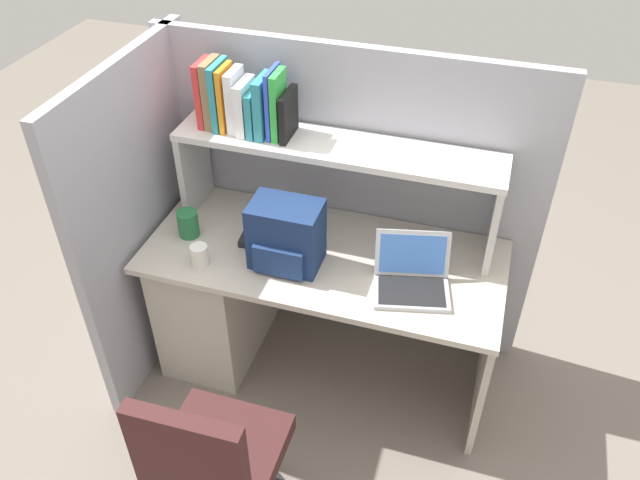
# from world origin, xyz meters

# --- Properties ---
(ground_plane) EXTENTS (8.00, 8.00, 0.00)m
(ground_plane) POSITION_xyz_m (0.00, 0.00, 0.00)
(ground_plane) COLOR slate
(desk) EXTENTS (1.60, 0.70, 0.73)m
(desk) POSITION_xyz_m (-0.39, 0.00, 0.40)
(desk) COLOR beige
(desk) RESTS_ON ground_plane
(cubicle_partition_rear) EXTENTS (1.84, 0.05, 1.55)m
(cubicle_partition_rear) POSITION_xyz_m (0.00, 0.38, 0.78)
(cubicle_partition_rear) COLOR #9E9EA8
(cubicle_partition_rear) RESTS_ON ground_plane
(cubicle_partition_left) EXTENTS (0.05, 1.06, 1.55)m
(cubicle_partition_left) POSITION_xyz_m (-0.85, -0.05, 0.78)
(cubicle_partition_left) COLOR #9E9EA8
(cubicle_partition_left) RESTS_ON ground_plane
(overhead_hutch) EXTENTS (1.44, 0.28, 0.45)m
(overhead_hutch) POSITION_xyz_m (0.00, 0.20, 1.08)
(overhead_hutch) COLOR beige
(overhead_hutch) RESTS_ON desk
(reference_books_on_shelf) EXTENTS (0.42, 0.18, 0.30)m
(reference_books_on_shelf) POSITION_xyz_m (-0.42, 0.20, 1.31)
(reference_books_on_shelf) COLOR red
(reference_books_on_shelf) RESTS_ON overhead_hutch
(laptop) EXTENTS (0.36, 0.33, 0.22)m
(laptop) POSITION_xyz_m (0.41, -0.09, 0.78)
(laptop) COLOR #B7BABF
(laptop) RESTS_ON desk
(backpack) EXTENTS (0.30, 0.22, 0.30)m
(backpack) POSITION_xyz_m (-0.14, -0.10, 0.88)
(backpack) COLOR navy
(backpack) RESTS_ON desk
(computer_mouse) EXTENTS (0.07, 0.11, 0.03)m
(computer_mouse) POSITION_xyz_m (-0.36, -0.01, 0.75)
(computer_mouse) COLOR #262628
(computer_mouse) RESTS_ON desk
(paper_cup) EXTENTS (0.08, 0.08, 0.10)m
(paper_cup) POSITION_xyz_m (-0.49, -0.22, 0.78)
(paper_cup) COLOR white
(paper_cup) RESTS_ON desk
(snack_canister) EXTENTS (0.10, 0.10, 0.13)m
(snack_canister) POSITION_xyz_m (-0.63, -0.04, 0.79)
(snack_canister) COLOR #26723F
(snack_canister) RESTS_ON desk
(office_chair) EXTENTS (0.52, 0.52, 0.93)m
(office_chair) POSITION_xyz_m (-0.12, -0.96, 0.39)
(office_chair) COLOR black
(office_chair) RESTS_ON ground_plane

